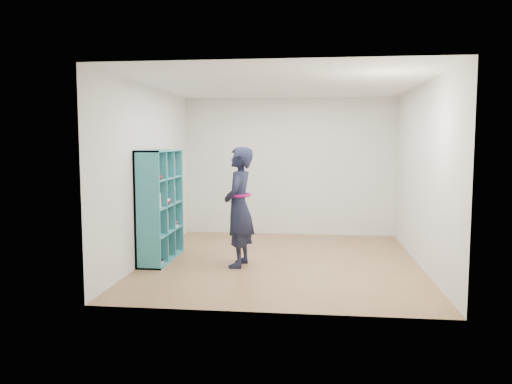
# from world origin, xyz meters

# --- Properties ---
(floor) EXTENTS (4.50, 4.50, 0.00)m
(floor) POSITION_xyz_m (0.00, 0.00, 0.00)
(floor) COLOR brown
(floor) RESTS_ON ground
(ceiling) EXTENTS (4.50, 4.50, 0.00)m
(ceiling) POSITION_xyz_m (0.00, 0.00, 2.60)
(ceiling) COLOR white
(ceiling) RESTS_ON wall_back
(wall_left) EXTENTS (0.02, 4.50, 2.60)m
(wall_left) POSITION_xyz_m (-2.00, 0.00, 1.30)
(wall_left) COLOR silver
(wall_left) RESTS_ON floor
(wall_right) EXTENTS (0.02, 4.50, 2.60)m
(wall_right) POSITION_xyz_m (2.00, 0.00, 1.30)
(wall_right) COLOR silver
(wall_right) RESTS_ON floor
(wall_back) EXTENTS (4.00, 0.02, 2.60)m
(wall_back) POSITION_xyz_m (0.00, 2.25, 1.30)
(wall_back) COLOR silver
(wall_back) RESTS_ON floor
(wall_front) EXTENTS (4.00, 0.02, 2.60)m
(wall_front) POSITION_xyz_m (0.00, -2.25, 1.30)
(wall_front) COLOR silver
(wall_front) RESTS_ON floor
(bookshelf) EXTENTS (0.36, 1.24, 1.66)m
(bookshelf) POSITION_xyz_m (-1.84, -0.09, 0.82)
(bookshelf) COLOR teal
(bookshelf) RESTS_ON floor
(person) EXTENTS (0.47, 0.66, 1.71)m
(person) POSITION_xyz_m (-0.58, -0.34, 0.86)
(person) COLOR black
(person) RESTS_ON floor
(smartphone) EXTENTS (0.02, 0.12, 0.15)m
(smartphone) POSITION_xyz_m (-0.72, -0.24, 0.97)
(smartphone) COLOR silver
(smartphone) RESTS_ON person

